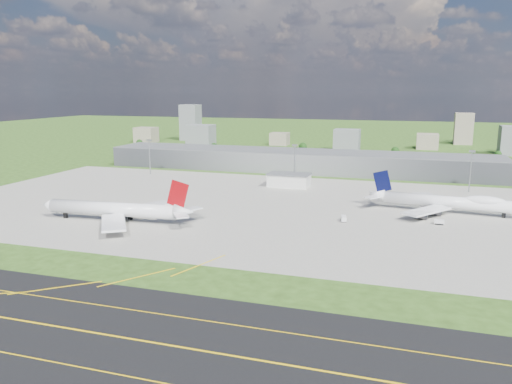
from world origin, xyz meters
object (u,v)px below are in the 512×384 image
(airliner_red_twin, at_px, (118,210))
(tug_yellow, at_px, (120,220))
(van_white_near, at_px, (344,219))
(van_white_far, at_px, (439,222))
(airliner_blue_quad, at_px, (448,202))

(airliner_red_twin, xyz_separation_m, tug_yellow, (1.60, -0.98, -4.76))
(tug_yellow, distance_m, van_white_near, 106.40)
(van_white_far, bearing_deg, airliner_red_twin, -165.63)
(van_white_near, height_order, van_white_far, van_white_near)
(airliner_blue_quad, relative_size, tug_yellow, 16.87)
(van_white_far, bearing_deg, van_white_near, -171.32)
(airliner_red_twin, height_order, van_white_near, airliner_red_twin)
(airliner_red_twin, bearing_deg, van_white_near, -166.19)
(airliner_red_twin, distance_m, van_white_far, 151.33)
(airliner_blue_quad, distance_m, van_white_far, 26.36)
(airliner_red_twin, xyz_separation_m, van_white_near, (102.50, 32.80, -4.41))
(airliner_blue_quad, xyz_separation_m, van_white_far, (-5.13, -25.47, -4.44))
(airliner_red_twin, bearing_deg, tug_yellow, 144.54)
(van_white_near, bearing_deg, airliner_red_twin, 96.28)
(tug_yellow, bearing_deg, van_white_near, -13.35)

